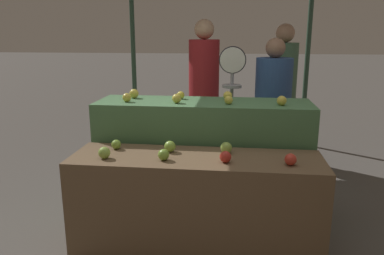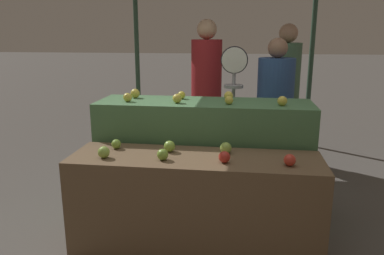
% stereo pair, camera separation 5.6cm
% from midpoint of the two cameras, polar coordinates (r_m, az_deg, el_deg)
% --- Properties ---
extents(ground_plane, '(60.00, 60.00, 0.00)m').
position_cam_midpoint_polar(ground_plane, '(3.13, 1.01, -17.73)').
color(ground_plane, '#59544F').
extents(display_counter_front, '(1.89, 0.55, 0.76)m').
position_cam_midpoint_polar(display_counter_front, '(2.95, 1.04, -11.47)').
color(display_counter_front, brown).
rests_on(display_counter_front, ground_plane).
extents(display_counter_back, '(1.89, 0.55, 1.07)m').
position_cam_midpoint_polar(display_counter_back, '(3.45, 2.25, -4.83)').
color(display_counter_back, '#4C7A4C').
rests_on(display_counter_back, ground_plane).
extents(apple_front_0, '(0.09, 0.09, 0.09)m').
position_cam_midpoint_polar(apple_front_0, '(2.84, -12.75, -3.70)').
color(apple_front_0, '#8EB247').
rests_on(apple_front_0, display_counter_front).
extents(apple_front_1, '(0.08, 0.08, 0.08)m').
position_cam_midpoint_polar(apple_front_1, '(2.73, -3.91, -4.13)').
color(apple_front_1, '#7AA338').
rests_on(apple_front_1, display_counter_front).
extents(apple_front_2, '(0.08, 0.08, 0.08)m').
position_cam_midpoint_polar(apple_front_2, '(2.68, 5.55, -4.50)').
color(apple_front_2, '#B72D23').
rests_on(apple_front_2, display_counter_front).
extents(apple_front_3, '(0.08, 0.08, 0.08)m').
position_cam_midpoint_polar(apple_front_3, '(2.71, 15.25, -4.80)').
color(apple_front_3, red).
rests_on(apple_front_3, display_counter_front).
extents(apple_front_4, '(0.08, 0.08, 0.08)m').
position_cam_midpoint_polar(apple_front_4, '(3.05, -10.96, -2.49)').
color(apple_front_4, '#7AA338').
rests_on(apple_front_4, display_counter_front).
extents(apple_front_5, '(0.09, 0.09, 0.09)m').
position_cam_midpoint_polar(apple_front_5, '(2.92, -2.90, -2.88)').
color(apple_front_5, '#84AD3D').
rests_on(apple_front_5, display_counter_front).
extents(apple_front_6, '(0.09, 0.09, 0.09)m').
position_cam_midpoint_polar(apple_front_6, '(2.89, 5.72, -3.12)').
color(apple_front_6, '#8EB247').
rests_on(apple_front_6, display_counter_front).
extents(apple_back_0, '(0.08, 0.08, 0.08)m').
position_cam_midpoint_polar(apple_back_0, '(3.34, -9.31, 4.56)').
color(apple_back_0, gold).
rests_on(apple_back_0, display_counter_back).
extents(apple_back_1, '(0.08, 0.08, 0.08)m').
position_cam_midpoint_polar(apple_back_1, '(3.23, -1.79, 4.44)').
color(apple_back_1, gold).
rests_on(apple_back_1, display_counter_back).
extents(apple_back_2, '(0.07, 0.07, 0.07)m').
position_cam_midpoint_polar(apple_back_2, '(3.19, 6.17, 4.16)').
color(apple_back_2, gold).
rests_on(apple_back_2, display_counter_back).
extents(apple_back_3, '(0.08, 0.08, 0.08)m').
position_cam_midpoint_polar(apple_back_3, '(3.20, 14.08, 3.95)').
color(apple_back_3, gold).
rests_on(apple_back_3, display_counter_back).
extents(apple_back_4, '(0.09, 0.09, 0.09)m').
position_cam_midpoint_polar(apple_back_4, '(3.52, -8.21, 5.16)').
color(apple_back_4, gold).
rests_on(apple_back_4, display_counter_back).
extents(apple_back_5, '(0.07, 0.07, 0.07)m').
position_cam_midpoint_polar(apple_back_5, '(3.44, -1.13, 4.95)').
color(apple_back_5, gold).
rests_on(apple_back_5, display_counter_back).
extents(apple_back_6, '(0.08, 0.08, 0.08)m').
position_cam_midpoint_polar(apple_back_6, '(3.39, 6.06, 4.83)').
color(apple_back_6, yellow).
rests_on(apple_back_6, display_counter_back).
extents(produce_scale, '(0.28, 0.20, 1.53)m').
position_cam_midpoint_polar(produce_scale, '(3.95, 6.77, 6.13)').
color(produce_scale, '#99999E').
rests_on(produce_scale, ground_plane).
extents(person_vendor_at_scale, '(0.53, 0.53, 1.61)m').
position_cam_midpoint_polar(person_vendor_at_scale, '(4.22, 12.88, 3.73)').
color(person_vendor_at_scale, '#2D2D38').
rests_on(person_vendor_at_scale, ground_plane).
extents(person_customer_left, '(0.41, 0.41, 1.83)m').
position_cam_midpoint_polar(person_customer_left, '(4.66, 2.56, 6.75)').
color(person_customer_left, '#2D2D38').
rests_on(person_customer_left, ground_plane).
extents(person_customer_right, '(0.45, 0.45, 1.78)m').
position_cam_midpoint_polar(person_customer_right, '(4.97, 14.37, 6.50)').
color(person_customer_right, '#2D2D38').
rests_on(person_customer_right, ground_plane).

